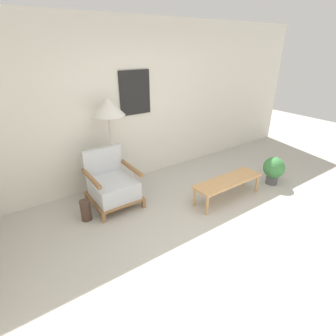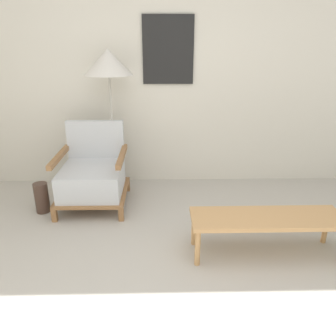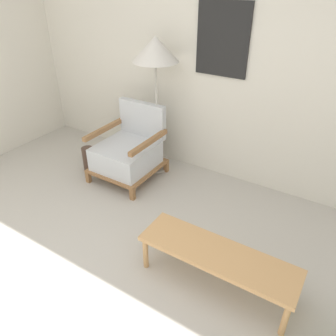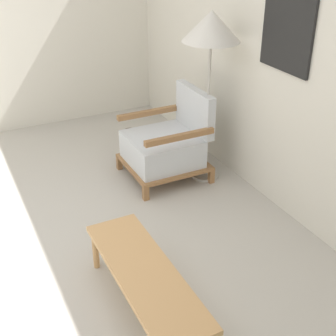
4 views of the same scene
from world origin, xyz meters
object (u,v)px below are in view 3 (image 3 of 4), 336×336
floor_lamp (156,54)px  vase (89,159)px  coffee_table (217,257)px  armchair (129,151)px

floor_lamp → vase: floor_lamp is taller
floor_lamp → coffee_table: (1.38, -1.25, -1.09)m
coffee_table → vase: (-2.06, 0.76, -0.15)m
armchair → floor_lamp: 1.13m
armchair → coffee_table: bearing=-30.7°
vase → floor_lamp: bearing=35.9°
floor_lamp → coffee_table: bearing=-42.3°
floor_lamp → vase: bearing=-144.1°
floor_lamp → coffee_table: floor_lamp is taller
coffee_table → vase: size_ratio=3.89×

